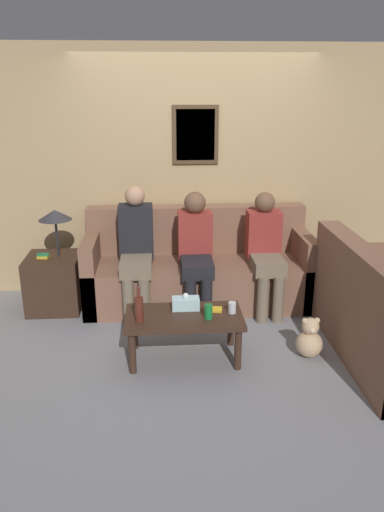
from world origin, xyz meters
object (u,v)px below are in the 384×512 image
Objects in this scene: wine_bottle at (139,308)px; drinking_glass at (232,308)px; coffee_table at (184,322)px; couch_main at (198,271)px; person_left at (136,246)px; person_middle at (196,248)px; teddy_bear at (309,340)px; person_right at (265,248)px.

wine_bottle reaches higher than drinking_glass.
wine_bottle is at bearing -172.75° from drinking_glass.
wine_bottle reaches higher than coffee_table.
person_left is at bearing -166.15° from couch_main.
couch_main is 1.93× the size of person_middle.
couch_main is at bearing 125.17° from teddy_bear.
person_right is (1.23, 1.03, 0.14)m from wine_bottle.
couch_main is 1.85× the size of person_left.
person_middle reaches higher than teddy_bear.
person_right is (1.29, -0.06, -0.03)m from person_left.
couch_main is 7.93× the size of wine_bottle.
teddy_bear is (1.06, -0.04, -0.19)m from coffee_table.
teddy_bear is (0.89, -0.99, -0.51)m from person_middle.
couch_main is at bearing 79.98° from coffee_table.
couch_main is 6.47× the size of teddy_bear.
coffee_table is 3.32× the size of wine_bottle.
person_middle is 3.35× the size of teddy_bear.
person_right is at bearing -2.85° from person_left.
person_right reaches higher than couch_main.
wine_bottle is at bearing -178.37° from teddy_bear.
person_left reaches higher than person_middle.
teddy_bear is (0.66, -0.06, -0.29)m from drinking_glass.
wine_bottle is at bearing -140.00° from person_right.
wine_bottle is at bearing -117.26° from person_middle.
couch_main is at bearing 80.06° from person_middle.
person_middle is at bearing 79.96° from coffee_table.
coffee_table is at bearing 177.85° from teddy_bear.
person_middle is at bearing -99.94° from couch_main.
person_middle reaches higher than wine_bottle.
teddy_bear is (0.85, -1.21, -0.19)m from couch_main.
person_right is at bearing 40.00° from wine_bottle.
couch_main reaches higher than coffee_table.
person_right is at bearing -18.40° from couch_main.
wine_bottle is 1.61m from person_right.
couch_main reaches higher than drinking_glass.
coffee_table is 1.08m from teddy_bear.
couch_main reaches higher than wine_bottle.
drinking_glass is 0.26× the size of teddy_bear.
coffee_table is 1.15m from person_left.
person_left is 1.06× the size of person_right.
couch_main is 0.73m from person_left.
teddy_bear is (1.43, 0.04, -0.36)m from wine_bottle.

